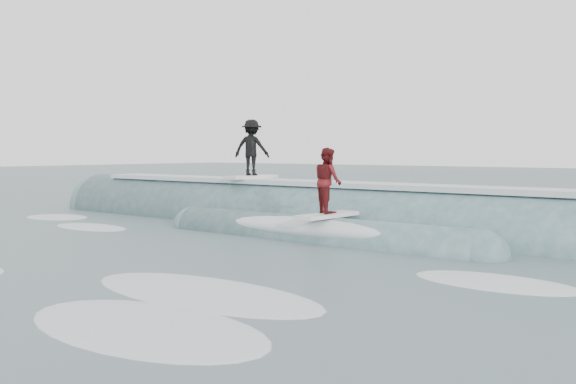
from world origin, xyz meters
The scene contains 6 objects.
ground centered at (0.00, 0.00, 0.00)m, with size 160.00×160.00×0.00m, color #3F535C.
breaking_wave centered at (0.22, 5.50, 0.03)m, with size 23.55×4.10×2.65m.
surfer_black centered at (-2.33, 5.77, 2.33)m, with size 1.33×2.02×1.90m.
surfer_red centered at (2.27, 3.57, 1.44)m, with size 1.02×2.02×1.76m.
whitewater centered at (1.85, -1.61, 0.00)m, with size 18.24×8.72×0.10m.
far_swells centered at (-0.77, 17.65, 0.00)m, with size 35.65×8.65×0.80m.
Camera 1 is at (11.63, -9.57, 2.29)m, focal length 40.00 mm.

